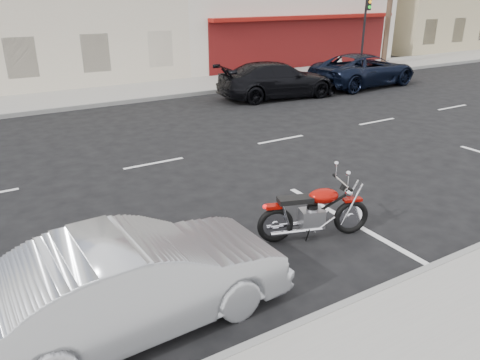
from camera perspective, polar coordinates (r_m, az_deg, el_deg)
The scene contains 7 objects.
ground at distance 12.95m, azimuth -2.19°, elevation 3.60°, with size 120.00×120.00×0.00m, color black.
traffic_light at distance 27.29m, azimuth 15.06°, elevation 18.10°, with size 0.26×0.30×3.80m.
fire_hydrant at distance 26.56m, azimuth 12.02°, elevation 13.86°, with size 0.20×0.20×0.72m.
motorcycle at distance 8.60m, azimuth 13.60°, elevation -3.51°, with size 2.00×0.91×1.04m.
sedan_silver at distance 6.21m, azimuth -12.63°, elevation -11.98°, with size 1.42×4.07×1.34m, color #AEB0B6.
suv_far at distance 22.81m, azimuth 14.88°, elevation 12.85°, with size 2.43×5.28×1.47m, color black.
car_far at distance 19.60m, azimuth 4.53°, elevation 12.07°, with size 2.03×4.99×1.45m, color black.
Camera 1 is at (-5.94, -10.76, 4.09)m, focal length 35.00 mm.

